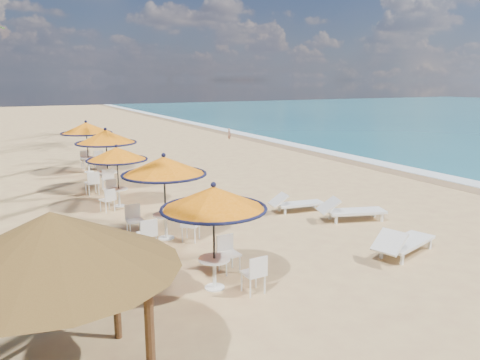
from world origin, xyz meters
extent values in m
plane|color=tan|center=(0.00, 0.00, 0.00)|extent=(160.00, 160.00, 0.00)
cube|color=white|center=(9.30, 10.00, 0.00)|extent=(1.20, 140.00, 0.04)
cube|color=olive|center=(8.40, 10.00, 0.00)|extent=(1.40, 140.00, 0.02)
cylinder|color=black|center=(-5.06, -0.47, 1.14)|extent=(0.05, 0.05, 2.27)
cone|color=orange|center=(-5.06, -0.47, 2.03)|extent=(2.27, 2.27, 0.49)
torus|color=black|center=(-5.06, -0.47, 1.80)|extent=(2.28, 2.28, 0.07)
sphere|color=black|center=(-5.06, -0.47, 2.31)|extent=(0.12, 0.12, 0.12)
cylinder|color=silver|center=(-5.06, -0.47, 0.67)|extent=(0.69, 0.69, 0.04)
cylinder|color=silver|center=(-5.06, -0.47, 0.35)|extent=(0.08, 0.08, 0.69)
cylinder|color=black|center=(-4.94, 3.14, 1.19)|extent=(0.05, 0.05, 2.38)
cone|color=orange|center=(-4.94, 3.14, 2.12)|extent=(2.38, 2.38, 0.52)
torus|color=black|center=(-4.94, 3.14, 1.88)|extent=(2.38, 2.38, 0.07)
sphere|color=black|center=(-4.94, 3.14, 2.42)|extent=(0.12, 0.12, 0.12)
cylinder|color=silver|center=(-4.94, 3.14, 0.70)|extent=(0.72, 0.72, 0.04)
cylinder|color=silver|center=(-4.94, 3.14, 0.36)|extent=(0.08, 0.08, 0.72)
cylinder|color=black|center=(-5.31, 7.27, 1.07)|extent=(0.05, 0.05, 2.14)
cone|color=orange|center=(-5.31, 7.27, 1.91)|extent=(2.14, 2.14, 0.47)
torus|color=black|center=(-5.31, 7.27, 1.70)|extent=(2.15, 2.15, 0.07)
sphere|color=black|center=(-5.31, 7.27, 2.18)|extent=(0.11, 0.11, 0.11)
cylinder|color=silver|center=(-5.31, 7.27, 0.63)|extent=(0.65, 0.65, 0.04)
cylinder|color=silver|center=(-5.31, 7.27, 0.33)|extent=(0.07, 0.07, 0.65)
cylinder|color=black|center=(-5.09, 10.11, 1.23)|extent=(0.05, 0.05, 2.46)
cone|color=orange|center=(-5.09, 10.11, 2.19)|extent=(2.46, 2.46, 0.53)
torus|color=black|center=(-5.09, 10.11, 1.95)|extent=(2.46, 2.46, 0.07)
sphere|color=black|center=(-5.09, 10.11, 2.50)|extent=(0.13, 0.13, 0.13)
cylinder|color=silver|center=(-5.09, 10.11, 0.73)|extent=(0.75, 0.75, 0.04)
cylinder|color=silver|center=(-5.09, 10.11, 0.37)|extent=(0.09, 0.09, 0.75)
cylinder|color=black|center=(-5.16, 14.33, 1.22)|extent=(0.05, 0.05, 2.45)
cone|color=orange|center=(-5.16, 14.33, 2.18)|extent=(2.45, 2.45, 0.53)
torus|color=black|center=(-5.16, 14.33, 1.94)|extent=(2.45, 2.45, 0.07)
sphere|color=black|center=(-5.16, 14.33, 2.49)|extent=(0.13, 0.13, 0.13)
cylinder|color=silver|center=(-5.16, 14.33, 0.72)|extent=(0.74, 0.74, 0.04)
cylinder|color=silver|center=(-5.16, 14.33, 0.37)|extent=(0.09, 0.09, 0.74)
cube|color=silver|center=(0.25, -0.88, 0.31)|extent=(2.01, 1.21, 0.08)
cube|color=silver|center=(-0.66, -1.16, 0.56)|extent=(0.81, 0.85, 0.47)
cube|color=silver|center=(0.25, -0.88, 0.13)|extent=(0.07, 0.07, 0.27)
cube|color=silver|center=(1.05, 2.01, 0.31)|extent=(1.99, 1.22, 0.08)
cube|color=silver|center=(0.17, 2.30, 0.55)|extent=(0.80, 0.84, 0.46)
cube|color=silver|center=(1.05, 2.01, 0.13)|extent=(0.07, 0.07, 0.26)
cube|color=silver|center=(0.08, 3.74, 0.27)|extent=(1.71, 0.84, 0.07)
cube|color=silver|center=(-0.73, 3.86, 0.48)|extent=(0.63, 0.67, 0.41)
cube|color=silver|center=(0.08, 3.74, 0.12)|extent=(0.06, 0.06, 0.23)
cylinder|color=brown|center=(-7.38, -1.52, 0.98)|extent=(0.13, 0.13, 1.95)
cylinder|color=brown|center=(-7.38, -3.56, 0.98)|extent=(0.13, 0.13, 1.95)
cone|color=brown|center=(-8.41, -2.54, 2.28)|extent=(3.54, 3.54, 0.84)
imported|color=#97644D|center=(6.59, 22.62, 0.46)|extent=(0.29, 0.37, 0.91)
camera|label=1|loc=(-8.91, -9.14, 4.44)|focal=35.00mm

